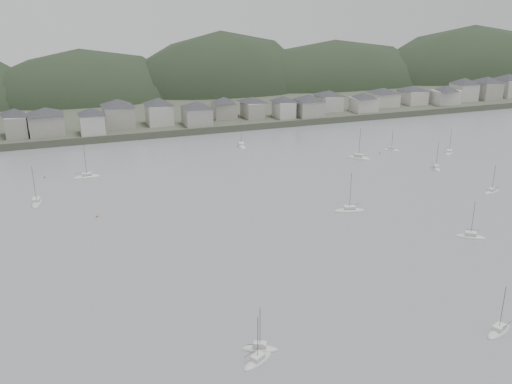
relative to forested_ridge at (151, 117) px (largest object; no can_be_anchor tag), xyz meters
name	(u,v)px	position (x,y,z in m)	size (l,w,h in m)	color
ground	(413,367)	(-4.83, -269.40, 11.28)	(900.00, 900.00, 0.00)	slate
far_shore_land	(134,90)	(-4.83, 25.60, 12.78)	(900.00, 250.00, 3.00)	#383D2D
forested_ridge	(151,117)	(0.00, 0.00, 0.00)	(851.55, 103.94, 102.57)	black
waterfront_town	(276,104)	(45.75, -86.06, 19.95)	(451.48, 28.46, 12.92)	gray
moored_fleet	(233,232)	(-15.49, -206.21, 11.46)	(218.64, 176.44, 13.26)	beige
mooring_buoys	(314,206)	(12.57, -196.32, 11.43)	(142.13, 152.87, 0.70)	#AD6339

